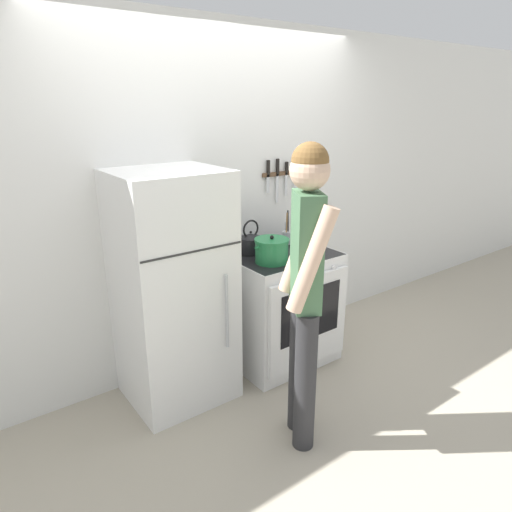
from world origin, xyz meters
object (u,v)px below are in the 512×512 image
object	(u,v)px
tea_kettle	(251,242)
utensil_jar	(287,236)
refrigerator	(173,290)
person	(306,283)
dutch_oven_pot	(272,250)
stove_range	(280,306)

from	to	relation	value
tea_kettle	utensil_jar	xyz separation A→B (m)	(0.36, 0.01, -0.02)
refrigerator	person	xyz separation A→B (m)	(0.40, -0.85, 0.23)
refrigerator	tea_kettle	xyz separation A→B (m)	(0.71, 0.10, 0.18)
dutch_oven_pot	utensil_jar	xyz separation A→B (m)	(0.38, 0.28, -0.03)
tea_kettle	dutch_oven_pot	bearing A→B (deg)	-92.87
stove_range	person	world-z (taller)	person
stove_range	utensil_jar	bearing A→B (deg)	40.46
refrigerator	person	distance (m)	0.97
refrigerator	utensil_jar	distance (m)	1.09
tea_kettle	utensil_jar	size ratio (longest dim) A/B	0.93
dutch_oven_pot	tea_kettle	distance (m)	0.27
tea_kettle	refrigerator	bearing A→B (deg)	-171.68
dutch_oven_pot	person	bearing A→B (deg)	-113.66
tea_kettle	person	distance (m)	1.01
dutch_oven_pot	utensil_jar	bearing A→B (deg)	36.38
utensil_jar	person	bearing A→B (deg)	-125.14
refrigerator	utensil_jar	world-z (taller)	refrigerator
stove_range	dutch_oven_pot	bearing A→B (deg)	-148.70
stove_range	person	bearing A→B (deg)	-121.13
person	stove_range	bearing A→B (deg)	-0.84
refrigerator	utensil_jar	xyz separation A→B (m)	(1.08, 0.11, 0.16)
dutch_oven_pot	refrigerator	bearing A→B (deg)	166.58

